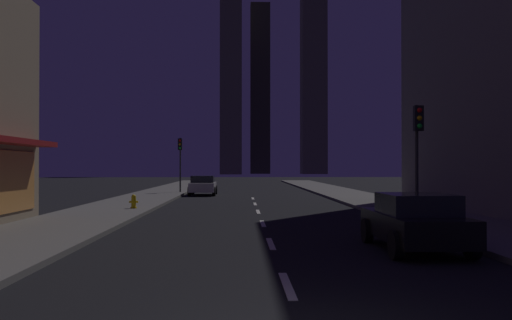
# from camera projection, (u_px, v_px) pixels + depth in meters

# --- Properties ---
(ground_plane) EXTENTS (78.00, 136.00, 0.10)m
(ground_plane) POSITION_uv_depth(u_px,v_px,m) (252.00, 197.00, 38.42)
(ground_plane) COLOR black
(sidewalk_right) EXTENTS (4.00, 76.00, 0.15)m
(sidewalk_right) POSITION_uv_depth(u_px,v_px,m) (349.00, 195.00, 38.63)
(sidewalk_right) COLOR #605E59
(sidewalk_right) RESTS_ON ground
(sidewalk_left) EXTENTS (4.00, 76.00, 0.15)m
(sidewalk_left) POSITION_uv_depth(u_px,v_px,m) (154.00, 195.00, 38.21)
(sidewalk_left) COLOR #605E59
(sidewalk_left) RESTS_ON ground
(lane_marking_center) EXTENTS (0.16, 33.40, 0.01)m
(lane_marking_center) POSITION_uv_depth(u_px,v_px,m) (263.00, 224.00, 20.03)
(lane_marking_center) COLOR silver
(lane_marking_center) RESTS_ON ground
(skyscraper_distant_tall) EXTENTS (5.80, 6.08, 64.77)m
(skyscraper_distant_tall) POSITION_uv_depth(u_px,v_px,m) (231.00, 54.00, 144.23)
(skyscraper_distant_tall) COLOR brown
(skyscraper_distant_tall) RESTS_ON ground
(skyscraper_distant_mid) EXTENTS (5.60, 5.30, 49.00)m
(skyscraper_distant_mid) POSITION_uv_depth(u_px,v_px,m) (260.00, 89.00, 155.25)
(skyscraper_distant_mid) COLOR #302E24
(skyscraper_distant_mid) RESTS_ON ground
(skyscraper_distant_short) EXTENTS (6.87, 7.14, 51.41)m
(skyscraper_distant_short) POSITION_uv_depth(u_px,v_px,m) (314.00, 83.00, 151.03)
(skyscraper_distant_short) COLOR brown
(skyscraper_distant_short) RESTS_ON ground
(car_parked_near) EXTENTS (1.98, 4.24, 1.45)m
(car_parked_near) POSITION_uv_depth(u_px,v_px,m) (415.00, 221.00, 13.65)
(car_parked_near) COLOR black
(car_parked_near) RESTS_ON ground
(car_parked_far) EXTENTS (1.98, 4.24, 1.45)m
(car_parked_far) POSITION_uv_depth(u_px,v_px,m) (203.00, 185.00, 39.77)
(car_parked_far) COLOR silver
(car_parked_far) RESTS_ON ground
(fire_hydrant_far_left) EXTENTS (0.42, 0.30, 0.65)m
(fire_hydrant_far_left) POSITION_uv_depth(u_px,v_px,m) (134.00, 202.00, 25.48)
(fire_hydrant_far_left) COLOR gold
(fire_hydrant_far_left) RESTS_ON sidewalk_left
(traffic_light_near_right) EXTENTS (0.32, 0.48, 4.20)m
(traffic_light_near_right) POSITION_uv_depth(u_px,v_px,m) (418.00, 137.00, 19.16)
(traffic_light_near_right) COLOR #2D2D2D
(traffic_light_near_right) RESTS_ON sidewalk_right
(traffic_light_far_left) EXTENTS (0.32, 0.48, 4.20)m
(traffic_light_far_left) POSITION_uv_depth(u_px,v_px,m) (180.00, 153.00, 41.60)
(traffic_light_far_left) COLOR #2D2D2D
(traffic_light_far_left) RESTS_ON sidewalk_left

